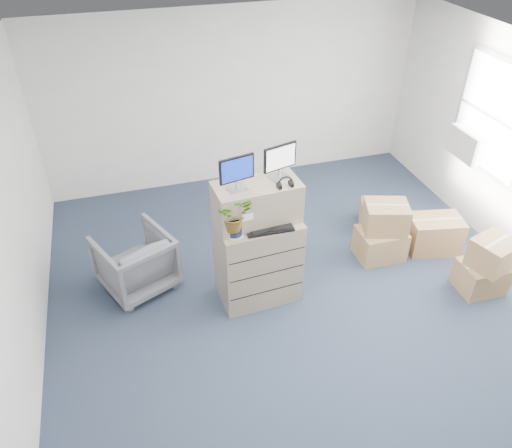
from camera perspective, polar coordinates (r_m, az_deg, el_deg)
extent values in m
plane|color=#222D3E|center=(6.08, 6.04, -10.51)|extent=(7.00, 7.00, 0.00)
cube|color=silver|center=(8.12, -2.69, 14.18)|extent=(6.00, 0.02, 2.80)
cube|color=white|center=(7.69, 23.07, 8.40)|extent=(0.24, 0.60, 0.40)
cube|color=#9D896C|center=(5.96, 0.26, -4.13)|extent=(0.98, 0.64, 1.11)
cube|color=#9D896C|center=(5.53, 0.09, 2.50)|extent=(0.98, 0.54, 0.47)
cube|color=#99999E|center=(5.31, -2.16, 4.03)|extent=(0.23, 0.19, 0.01)
cylinder|color=#99999E|center=(5.28, -2.18, 4.53)|extent=(0.03, 0.03, 0.09)
cube|color=black|center=(5.19, -2.22, 6.31)|extent=(0.39, 0.11, 0.28)
cube|color=navy|center=(5.17, -2.15, 6.23)|extent=(0.35, 0.08, 0.24)
cube|color=#99999E|center=(5.53, 2.68, 5.38)|extent=(0.24, 0.20, 0.01)
cylinder|color=#99999E|center=(5.50, 2.70, 5.88)|extent=(0.03, 0.03, 0.10)
cube|color=black|center=(5.41, 2.76, 7.64)|extent=(0.40, 0.14, 0.29)
cube|color=silver|center=(5.39, 2.85, 7.57)|extent=(0.35, 0.10, 0.25)
torus|color=black|center=(5.34, 3.35, 4.68)|extent=(0.17, 0.03, 0.17)
cube|color=black|center=(5.51, 1.52, -0.49)|extent=(0.53, 0.23, 0.03)
ellipsoid|color=silver|center=(5.64, 4.25, 0.40)|extent=(0.11, 0.08, 0.04)
cylinder|color=gray|center=(5.63, 0.76, 1.99)|extent=(0.08, 0.08, 0.28)
cube|color=silver|center=(5.62, 0.10, 0.32)|extent=(0.07, 0.06, 0.02)
cube|color=black|center=(5.58, 0.10, 0.94)|extent=(0.07, 0.03, 0.13)
cube|color=black|center=(5.82, 2.42, 1.88)|extent=(0.23, 0.20, 0.06)
cube|color=#43ACE4|center=(5.75, 3.17, 2.38)|extent=(0.30, 0.21, 0.10)
cylinder|color=#A4C49E|center=(5.43, -2.46, -1.20)|extent=(0.20, 0.20, 0.02)
cylinder|color=black|center=(5.39, -2.48, -0.59)|extent=(0.17, 0.17, 0.13)
imported|color=#28611B|center=(5.29, -2.53, 0.86)|extent=(0.39, 0.43, 0.32)
imported|color=#55555A|center=(6.36, -13.65, -3.94)|extent=(1.06, 1.03, 0.84)
cube|color=olive|center=(6.98, 13.99, -2.16)|extent=(0.62, 0.48, 0.43)
cube|color=olive|center=(6.88, 24.29, -5.47)|extent=(0.55, 0.45, 0.40)
cube|color=olive|center=(7.56, 13.88, 0.84)|extent=(0.71, 0.68, 0.36)
cube|color=olive|center=(6.78, 14.58, 0.76)|extent=(0.66, 0.59, 0.39)
cube|color=olive|center=(6.66, 25.48, -3.06)|extent=(0.59, 0.56, 0.38)
cube|color=olive|center=(7.30, 19.65, -1.09)|extent=(0.77, 0.58, 0.50)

